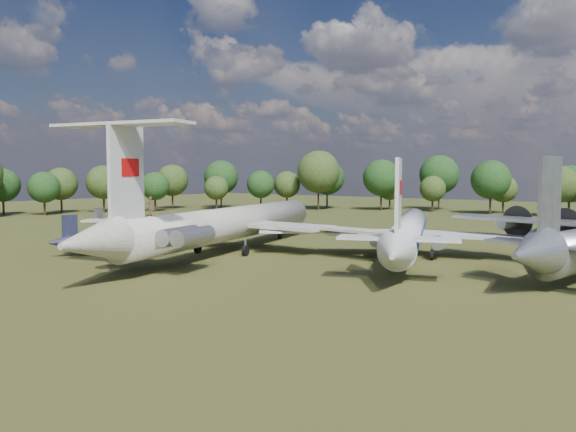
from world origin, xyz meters
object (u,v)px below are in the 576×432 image
Objects in this scene: tu104_jet at (408,238)px; person_on_il62 at (151,206)px; small_prop_west at (114,243)px; il62_airliner at (230,230)px; small_prop_northwest at (122,231)px.

person_on_il62 reaches higher than tu104_jet.
il62_airliner is at bearing 49.93° from small_prop_west.
small_prop_northwest is at bearing 152.17° from small_prop_west.
small_prop_northwest is (-11.09, 9.26, 0.01)m from small_prop_west.
il62_airliner is 22.44m from small_prop_northwest.
il62_airliner reaches higher than tu104_jet.
tu104_jet is at bearing 42.25° from small_prop_west.
il62_airliner reaches higher than small_prop_northwest.
il62_airliner reaches higher than small_prop_west.
small_prop_west is 0.99× the size of small_prop_northwest.
il62_airliner is 29.23× the size of person_on_il62.
small_prop_northwest is (-41.86, -8.66, -1.11)m from tu104_jet.
small_prop_northwest is at bearing -55.43° from person_on_il62.
small_prop_west is at bearing -156.34° from il62_airliner.
tu104_jet is 29.22m from person_on_il62.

